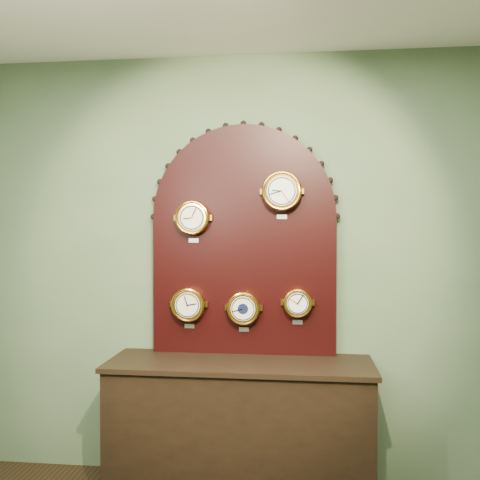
# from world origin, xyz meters

# --- Properties ---
(wall_back) EXTENTS (4.00, 0.00, 4.00)m
(wall_back) POSITION_xyz_m (0.00, 2.50, 1.40)
(wall_back) COLOR #506948
(wall_back) RESTS_ON ground
(shop_counter) EXTENTS (1.60, 0.50, 0.80)m
(shop_counter) POSITION_xyz_m (0.00, 2.23, 0.40)
(shop_counter) COLOR black
(shop_counter) RESTS_ON ground_plane
(display_board) EXTENTS (1.26, 0.06, 1.53)m
(display_board) POSITION_xyz_m (0.00, 2.45, 1.63)
(display_board) COLOR black
(display_board) RESTS_ON shop_counter
(roman_clock) EXTENTS (0.22, 0.08, 0.27)m
(roman_clock) POSITION_xyz_m (-0.33, 2.38, 1.72)
(roman_clock) COLOR gold
(roman_clock) RESTS_ON display_board
(arabic_clock) EXTENTS (0.25, 0.08, 0.30)m
(arabic_clock) POSITION_xyz_m (0.25, 2.38, 1.89)
(arabic_clock) COLOR gold
(arabic_clock) RESTS_ON display_board
(hygrometer) EXTENTS (0.22, 0.08, 0.27)m
(hygrometer) POSITION_xyz_m (-0.35, 2.38, 1.15)
(hygrometer) COLOR gold
(hygrometer) RESTS_ON display_board
(barometer) EXTENTS (0.21, 0.08, 0.27)m
(barometer) POSITION_xyz_m (0.01, 2.38, 1.14)
(barometer) COLOR gold
(barometer) RESTS_ON display_board
(tide_clock) EXTENTS (0.18, 0.08, 0.24)m
(tide_clock) POSITION_xyz_m (0.36, 2.38, 1.18)
(tide_clock) COLOR gold
(tide_clock) RESTS_ON display_board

